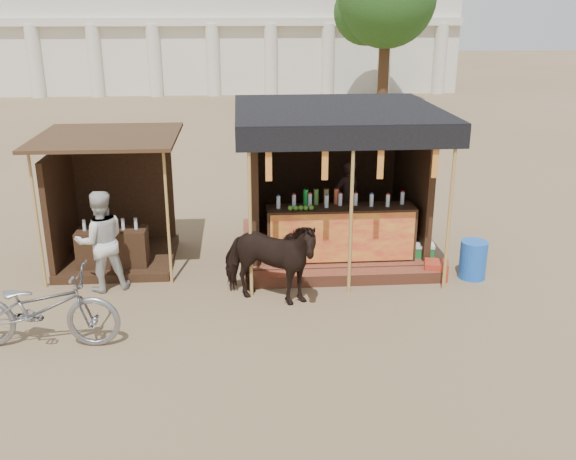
# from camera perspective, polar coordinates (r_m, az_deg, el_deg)

# --- Properties ---
(ground) EXTENTS (120.00, 120.00, 0.00)m
(ground) POSITION_cam_1_polar(r_m,az_deg,el_deg) (9.20, 0.77, -9.80)
(ground) COLOR #846B4C
(ground) RESTS_ON ground
(main_stall) EXTENTS (3.60, 3.61, 2.78)m
(main_stall) POSITION_cam_1_polar(r_m,az_deg,el_deg) (12.01, 4.18, 2.54)
(main_stall) COLOR brown
(main_stall) RESTS_ON ground
(secondary_stall) EXTENTS (2.40, 2.40, 2.38)m
(secondary_stall) POSITION_cam_1_polar(r_m,az_deg,el_deg) (12.06, -15.80, 1.07)
(secondary_stall) COLOR #382114
(secondary_stall) RESTS_ON ground
(cow) EXTENTS (1.83, 1.37, 1.41)m
(cow) POSITION_cam_1_polar(r_m,az_deg,el_deg) (10.04, -1.71, -2.76)
(cow) COLOR black
(cow) RESTS_ON ground
(motorbike) EXTENTS (2.21, 0.88, 1.14)m
(motorbike) POSITION_cam_1_polar(r_m,az_deg,el_deg) (9.46, -21.18, -6.49)
(motorbike) COLOR gray
(motorbike) RESTS_ON ground
(bystander) EXTENTS (0.99, 0.87, 1.70)m
(bystander) POSITION_cam_1_polar(r_m,az_deg,el_deg) (10.89, -16.29, -0.96)
(bystander) COLOR beige
(bystander) RESTS_ON ground
(blue_barrel) EXTENTS (0.48, 0.48, 0.67)m
(blue_barrel) POSITION_cam_1_polar(r_m,az_deg,el_deg) (11.53, 16.12, -2.55)
(blue_barrel) COLOR blue
(blue_barrel) RESTS_ON ground
(red_crate) EXTENTS (0.48, 0.45, 0.31)m
(red_crate) POSITION_cam_1_polar(r_m,az_deg,el_deg) (11.40, 13.03, -3.49)
(red_crate) COLOR #A32E1B
(red_crate) RESTS_ON ground
(cooler) EXTENTS (0.69, 0.52, 0.46)m
(cooler) POSITION_cam_1_polar(r_m,az_deg,el_deg) (11.84, 11.20, -2.07)
(cooler) COLOR #1B7A30
(cooler) RESTS_ON ground
(background_building) EXTENTS (26.00, 7.45, 8.18)m
(background_building) POSITION_cam_1_polar(r_m,az_deg,el_deg) (37.98, -6.63, 18.45)
(background_building) COLOR silver
(background_building) RESTS_ON ground
(tree) EXTENTS (4.50, 4.40, 7.00)m
(tree) POSITION_cam_1_polar(r_m,az_deg,el_deg) (30.85, 8.35, 19.42)
(tree) COLOR #382314
(tree) RESTS_ON ground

